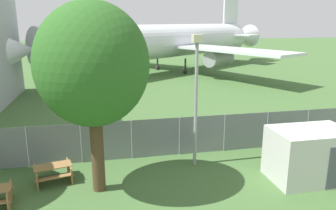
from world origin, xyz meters
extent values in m
cylinder|color=gray|center=(-5.09, 9.67, 1.04)|extent=(0.07, 0.07, 2.08)
cylinder|color=gray|center=(-2.55, 9.67, 1.04)|extent=(0.07, 0.07, 2.08)
cylinder|color=gray|center=(0.00, 9.67, 1.04)|extent=(0.07, 0.07, 2.08)
cylinder|color=gray|center=(2.55, 9.67, 1.04)|extent=(0.07, 0.07, 2.08)
cylinder|color=gray|center=(5.09, 9.67, 1.04)|extent=(0.07, 0.07, 2.08)
cylinder|color=gray|center=(7.64, 9.67, 1.04)|extent=(0.07, 0.07, 2.08)
cylinder|color=gray|center=(10.18, 9.67, 1.04)|extent=(0.07, 0.07, 2.08)
cube|color=slate|center=(0.00, 9.67, 1.04)|extent=(56.00, 0.01, 2.08)
cylinder|color=silver|center=(6.93, 37.74, 4.30)|extent=(31.40, 23.79, 4.47)
cone|color=silver|center=(-9.33, 26.40, 4.30)|extent=(6.22, 6.22, 4.47)
cone|color=silver|center=(23.64, 49.41, 4.30)|extent=(6.88, 6.50, 4.02)
cube|color=silver|center=(14.18, 30.43, 3.63)|extent=(11.55, 16.34, 0.30)
cylinder|color=#939399|center=(13.15, 32.61, 2.48)|extent=(4.45, 3.95, 2.01)
cube|color=silver|center=(2.56, 47.07, 3.63)|extent=(14.38, 14.94, 0.30)
cylinder|color=#939399|center=(4.25, 45.36, 2.48)|extent=(4.45, 3.95, 2.01)
cube|color=silver|center=(20.43, 47.17, 9.89)|extent=(3.44, 2.50, 6.70)
cube|color=silver|center=(20.25, 47.04, 4.75)|extent=(8.56, 10.11, 0.20)
cylinder|color=#2D2D33|center=(-2.45, 31.20, 1.03)|extent=(0.24, 0.24, 2.07)
cylinder|color=#2D2D33|center=(-2.45, 31.20, 0.28)|extent=(0.63, 0.57, 0.56)
cylinder|color=#2D2D33|center=(9.90, 36.55, 1.03)|extent=(0.24, 0.24, 2.07)
cylinder|color=#2D2D33|center=(9.90, 36.55, 0.28)|extent=(0.63, 0.57, 0.56)
cylinder|color=#2D2D33|center=(6.83, 40.95, 1.03)|extent=(0.24, 0.24, 2.07)
cylinder|color=#2D2D33|center=(6.83, 40.95, 0.28)|extent=(0.63, 0.57, 0.56)
cube|color=silver|center=(7.60, 5.74, 1.18)|extent=(3.47, 2.26, 2.35)
cube|color=#4C515B|center=(8.13, 4.61, 1.00)|extent=(0.84, 0.03, 1.90)
cube|color=olive|center=(-3.73, 7.85, 0.74)|extent=(1.74, 1.10, 0.04)
cube|color=olive|center=(-3.85, 8.40, 0.44)|extent=(1.63, 0.64, 0.04)
cube|color=olive|center=(-3.60, 7.31, 0.44)|extent=(1.63, 0.64, 0.04)
cube|color=olive|center=(-3.04, 8.01, 0.37)|extent=(0.38, 1.38, 0.74)
cube|color=olive|center=(-4.41, 7.69, 0.37)|extent=(0.38, 1.38, 0.74)
cube|color=olive|center=(-5.16, 6.19, 0.37)|extent=(0.25, 1.40, 0.74)
cylinder|color=#4C3823|center=(-1.71, 6.67, 1.74)|extent=(0.53, 0.53, 3.48)
ellipsoid|color=#2D6023|center=(-1.71, 6.67, 5.37)|extent=(4.46, 4.46, 4.90)
cylinder|color=#99999E|center=(3.00, 8.30, 3.03)|extent=(0.16, 0.16, 6.05)
cube|color=beige|center=(3.00, 8.30, 6.23)|extent=(0.44, 0.44, 0.36)
camera|label=1|loc=(-1.42, -6.36, 7.02)|focal=35.00mm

